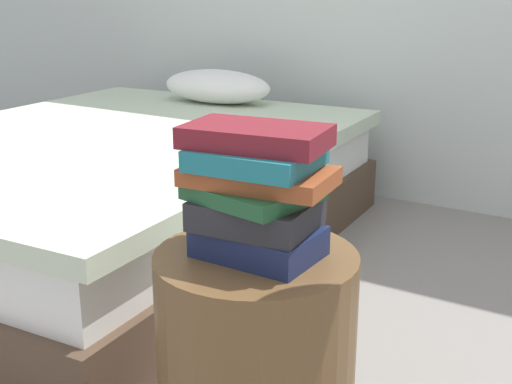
{
  "coord_description": "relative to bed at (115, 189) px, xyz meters",
  "views": [
    {
      "loc": [
        0.67,
        -1.08,
        1.02
      ],
      "look_at": [
        0.0,
        0.0,
        0.62
      ],
      "focal_mm": 47.26,
      "sensor_mm": 36.0,
      "label": 1
    }
  ],
  "objects": [
    {
      "name": "book_navy",
      "position": [
        1.16,
        -0.79,
        0.29
      ],
      "size": [
        0.24,
        0.17,
        0.06
      ],
      "primitive_type": "cube",
      "rotation": [
        0.0,
        0.0,
        -0.01
      ],
      "color": "#19234C",
      "rests_on": "side_table"
    },
    {
      "name": "book_charcoal",
      "position": [
        1.16,
        -0.79,
        0.35
      ],
      "size": [
        0.24,
        0.2,
        0.06
      ],
      "primitive_type": "cube",
      "rotation": [
        0.0,
        0.0,
        0.08
      ],
      "color": "#28282D",
      "rests_on": "book_navy"
    },
    {
      "name": "book_teal",
      "position": [
        1.16,
        -0.8,
        0.46
      ],
      "size": [
        0.25,
        0.22,
        0.04
      ],
      "primitive_type": "cube",
      "rotation": [
        0.0,
        0.0,
        0.09
      ],
      "color": "#1E727F",
      "rests_on": "book_rust"
    },
    {
      "name": "side_table",
      "position": [
        1.15,
        -0.79,
        0.01
      ],
      "size": [
        0.42,
        0.42,
        0.49
      ],
      "primitive_type": "cylinder",
      "color": "brown",
      "rests_on": "ground_plane"
    },
    {
      "name": "book_rust",
      "position": [
        1.16,
        -0.8,
        0.42
      ],
      "size": [
        0.3,
        0.2,
        0.03
      ],
      "primitive_type": "cube",
      "rotation": [
        0.0,
        0.0,
        0.11
      ],
      "color": "#994723",
      "rests_on": "book_forest"
    },
    {
      "name": "bed",
      "position": [
        0.0,
        0.0,
        0.0
      ],
      "size": [
        1.65,
        2.09,
        0.62
      ],
      "rotation": [
        0.0,
        0.0,
        0.06
      ],
      "color": "#4C3828",
      "rests_on": "ground_plane"
    },
    {
      "name": "book_forest",
      "position": [
        1.15,
        -0.8,
        0.39
      ],
      "size": [
        0.26,
        0.23,
        0.03
      ],
      "primitive_type": "cube",
      "rotation": [
        0.0,
        0.0,
        -0.17
      ],
      "color": "#1E512D",
      "rests_on": "book_charcoal"
    },
    {
      "name": "book_maroon",
      "position": [
        1.15,
        -0.79,
        0.5
      ],
      "size": [
        0.29,
        0.2,
        0.04
      ],
      "primitive_type": "cube",
      "rotation": [
        0.0,
        0.0,
        0.14
      ],
      "color": "maroon",
      "rests_on": "book_teal"
    }
  ]
}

